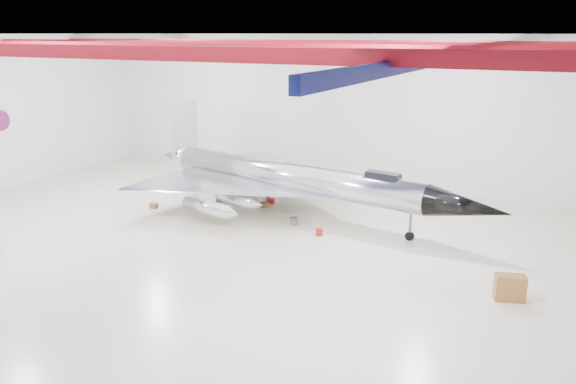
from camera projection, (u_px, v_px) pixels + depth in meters
The scene contains 14 objects.
floor at pixel (219, 239), 31.19m from camera, with size 40.00×40.00×0.00m, color beige.
wall_back at pixel (327, 109), 42.54m from camera, with size 40.00×40.00×0.00m, color silver.
ceiling at pixel (212, 34), 28.19m from camera, with size 40.00×40.00×0.00m, color #0A0F38.
ceiling_structure at pixel (212, 48), 28.37m from camera, with size 39.50×29.50×1.08m.
wall_roundel at pixel (0, 121), 40.28m from camera, with size 1.50×1.50×0.10m, color #B21414.
jet_aircraft at pixel (291, 181), 34.89m from camera, with size 24.72×16.00×6.75m.
desk at pixel (510, 288), 23.95m from camera, with size 1.25×0.63×1.15m, color brown.
crate_ply at pixel (154, 206), 36.74m from camera, with size 0.47×0.37×0.33m, color olive.
toolbox_red at pixel (271, 201), 37.72m from camera, with size 0.45×0.36×0.32m, color #A61C10.
engine_drum at pixel (294, 221), 33.59m from camera, with size 0.47×0.47×0.43m, color #59595B.
crate_small at pixel (214, 199), 38.26m from camera, with size 0.40×0.32×0.28m, color #59595B.
tool_chest at pixel (319, 232), 31.75m from camera, with size 0.41×0.41×0.37m, color #A61C10.
oil_barrel at pixel (265, 205), 36.90m from camera, with size 0.49×0.39×0.34m, color olive.
spares_box at pixel (307, 191), 40.16m from camera, with size 0.42×0.42×0.38m, color #59595B.
Camera 1 is at (16.76, -24.32, 11.06)m, focal length 35.00 mm.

